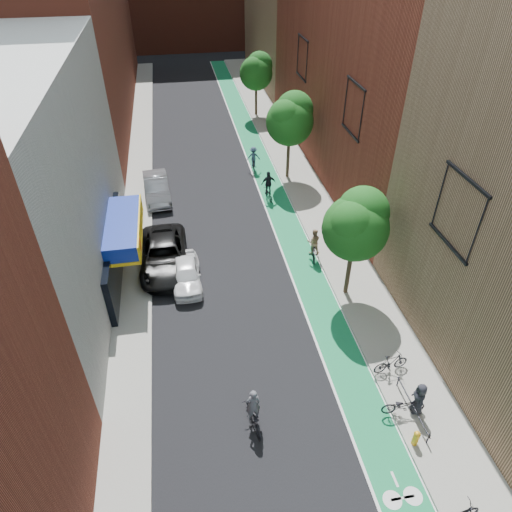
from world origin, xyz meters
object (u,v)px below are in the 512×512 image
cyclist_lead (253,414)px  cyclist_lane_near (313,247)px  parked_car_white (186,274)px  fire_hydrant (416,438)px  parked_car_black (164,255)px  cyclist_lane_mid (269,188)px  parked_car_silver (157,188)px  cyclist_lane_far (254,160)px  pedestrian (419,398)px

cyclist_lead → cyclist_lane_near: 11.90m
parked_car_white → fire_hydrant: (8.30, -11.61, -0.12)m
parked_car_black → cyclist_lane_mid: cyclist_lane_mid is taller
cyclist_lane_near → parked_car_black: bearing=4.8°
parked_car_silver → cyclist_lane_mid: cyclist_lane_mid is taller
cyclist_lead → fire_hydrant: bearing=153.4°
cyclist_lane_near → cyclist_lane_mid: size_ratio=0.94×
parked_car_black → cyclist_lead: 11.80m
cyclist_lead → fire_hydrant: size_ratio=2.73×
cyclist_lane_far → fire_hydrant: (2.10, -24.96, -0.35)m
parked_car_white → parked_car_black: bearing=123.8°
parked_car_white → cyclist_lane_mid: cyclist_lane_mid is taller
parked_car_white → parked_car_silver: bearing=98.7°
cyclist_lead → pedestrian: cyclist_lead is taller
parked_car_silver → cyclist_lane_near: cyclist_lane_near is taller
cyclist_lead → cyclist_lane_mid: cyclist_lane_mid is taller
cyclist_lane_far → fire_hydrant: 25.05m
cyclist_lane_far → fire_hydrant: cyclist_lane_far is taller
cyclist_lane_mid → parked_car_white: bearing=46.5°
cyclist_lead → parked_car_silver: bearing=-87.0°
cyclist_lead → cyclist_lane_near: bearing=-125.5°
parked_car_black → cyclist_lane_near: (8.90, -0.78, 0.02)m
parked_car_black → cyclist_lead: size_ratio=2.88×
parked_car_silver → cyclist_lane_near: 13.03m
cyclist_lane_mid → parked_car_black: bearing=35.1°
parked_car_white → parked_car_silver: 10.28m
parked_car_white → cyclist_lead: 9.77m
cyclist_lane_near → fire_hydrant: size_ratio=2.68×
cyclist_lane_far → fire_hydrant: bearing=99.8°
parked_car_white → pedestrian: bearing=-48.7°
cyclist_lane_mid → pedestrian: 18.94m
cyclist_lane_far → parked_car_black: bearing=62.4°
cyclist_lane_near → parked_car_silver: bearing=-34.8°
fire_hydrant → parked_car_silver: bearing=114.4°
parked_car_white → fire_hydrant: bearing=-54.6°
cyclist_lead → cyclist_lane_mid: bearing=-111.2°
cyclist_lane_mid → cyclist_lane_near: bearing=92.8°
pedestrian → parked_car_silver: bearing=-145.8°
fire_hydrant → parked_car_black: bearing=125.3°
cyclist_lead → cyclist_lane_far: 23.23m
cyclist_lane_near → pedestrian: bearing=106.5°
cyclist_lead → fire_hydrant: (6.13, -2.09, -0.13)m
parked_car_silver → cyclist_lane_far: size_ratio=2.46×
parked_car_silver → cyclist_lane_far: bearing=17.7°
cyclist_lane_mid → parked_car_silver: bearing=-17.6°
cyclist_lane_far → pedestrian: (2.82, -23.56, 0.06)m
pedestrian → fire_hydrant: bearing=-20.4°
cyclist_lane_mid → pedestrian: cyclist_lane_mid is taller
cyclist_lane_near → cyclist_lane_far: cyclist_lane_near is taller
parked_car_black → cyclist_lead: (3.37, -11.31, -0.14)m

